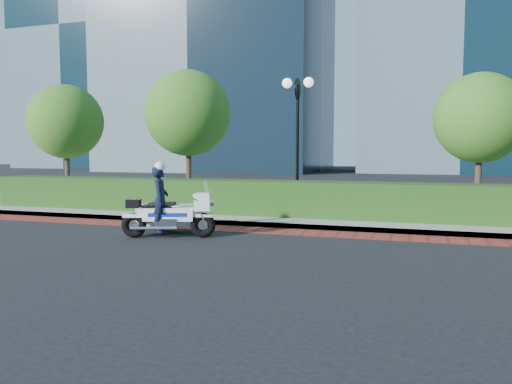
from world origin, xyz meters
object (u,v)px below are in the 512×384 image
(lamppost, at_px, (298,122))
(tree_c, at_px, (480,118))
(tree_b, at_px, (188,113))
(police_motorcycle, at_px, (167,210))
(tree_a, at_px, (66,122))

(lamppost, distance_m, tree_c, 5.65)
(lamppost, xyz_separation_m, tree_b, (-4.50, 1.30, 0.48))
(lamppost, xyz_separation_m, police_motorcycle, (-1.97, -5.11, -2.35))
(tree_a, bearing_deg, tree_b, 0.00)
(tree_b, relative_size, tree_c, 1.14)
(police_motorcycle, bearing_deg, lamppost, 50.01)
(tree_c, bearing_deg, tree_b, 180.00)
(tree_b, bearing_deg, police_motorcycle, -68.43)
(tree_a, distance_m, tree_b, 5.50)
(lamppost, height_order, tree_a, tree_a)
(tree_b, xyz_separation_m, police_motorcycle, (2.53, -6.41, -2.82))
(tree_c, bearing_deg, lamppost, -166.70)
(tree_c, height_order, police_motorcycle, tree_c)
(lamppost, xyz_separation_m, tree_c, (5.50, 1.30, 0.09))
(lamppost, xyz_separation_m, tree_a, (-10.00, 1.30, 0.26))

